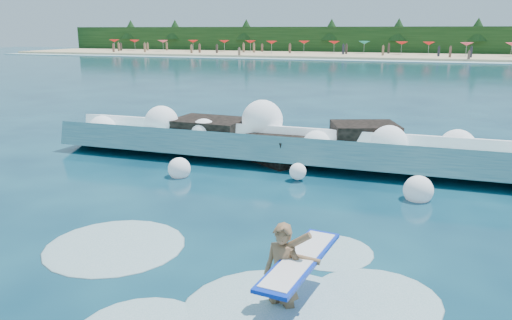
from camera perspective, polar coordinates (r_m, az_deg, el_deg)
The scene contains 11 objects.
ground at distance 11.95m, azimuth -10.07°, elevation -7.28°, with size 200.00×200.00×0.00m, color #07273C.
beach at distance 87.90m, azimuth 15.84°, elevation 11.37°, with size 140.00×20.00×0.40m, color tan.
wet_band at distance 76.95m, azimuth 15.28°, elevation 10.89°, with size 140.00×5.00×0.08m, color silver.
treeline at distance 97.80m, azimuth 16.33°, elevation 12.96°, with size 140.00×4.00×5.00m, color black.
breaking_wave at distance 17.19m, azimuth 4.15°, elevation 1.48°, with size 17.02×2.70×1.47m.
rock_cluster at distance 17.97m, azimuth 2.30°, elevation 2.00°, with size 8.37×3.57×1.52m.
surfer_with_board at distance 8.19m, azimuth 3.46°, elevation -12.73°, with size 1.06×2.94×1.78m.
wave_spray at distance 17.06m, azimuth 4.06°, elevation 2.78°, with size 15.72×4.73×2.13m.
surf_foam at distance 9.17m, azimuth -3.36°, elevation -14.18°, with size 9.00×5.69×0.15m.
beach_umbrellas at distance 89.33m, azimuth 15.94°, elevation 12.72°, with size 112.08×6.47×0.50m.
beachgoers at distance 85.73m, azimuth 11.29°, elevation 12.16°, with size 108.33×13.22×1.94m.
Camera 1 is at (5.54, -9.62, 4.42)m, focal length 35.00 mm.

